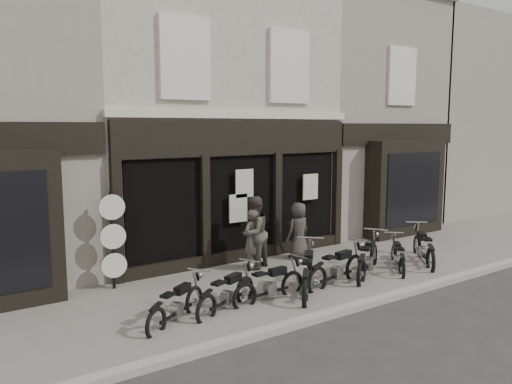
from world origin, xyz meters
TOP-DOWN VIEW (x-y plane):
  - ground_plane at (0.00, 0.00)m, footprint 90.00×90.00m
  - pavement at (0.00, 0.90)m, footprint 30.00×4.20m
  - kerb at (0.00, -1.25)m, footprint 30.00×0.25m
  - central_building at (0.00, 5.95)m, footprint 7.30×6.22m
  - neighbour_right at (6.35, 5.90)m, footprint 5.60×6.73m
  - filler_right at (14.50, 6.00)m, footprint 11.00×6.00m
  - motorcycle_0 at (-3.32, 0.04)m, footprint 1.69×1.19m
  - motorcycle_1 at (-2.21, 0.04)m, footprint 1.82×1.02m
  - motorcycle_2 at (-1.18, -0.01)m, footprint 1.94×0.53m
  - motorcycle_3 at (-0.17, -0.04)m, footprint 1.81×1.87m
  - motorcycle_4 at (0.75, -0.02)m, footprint 2.11×0.71m
  - motorcycle_5 at (1.86, 0.07)m, footprint 2.02×1.46m
  - motorcycle_6 at (2.89, 0.00)m, footprint 1.42×1.55m
  - motorcycle_7 at (3.96, 0.03)m, footprint 1.60×1.83m
  - man_left at (-0.28, 2.07)m, footprint 0.67×0.57m
  - man_centre at (-0.17, 2.09)m, footprint 1.12×1.03m
  - man_right at (1.41, 2.25)m, footprint 0.83×0.60m
  - advert_sign_post at (-3.68, 2.53)m, footprint 0.57×0.37m

SIDE VIEW (x-z plane):
  - ground_plane at x=0.00m, z-range 0.00..0.00m
  - pavement at x=0.00m, z-range 0.00..0.12m
  - kerb at x=0.00m, z-range 0.00..0.13m
  - motorcycle_0 at x=-3.32m, z-range -0.09..0.81m
  - motorcycle_6 at x=2.89m, z-range -0.09..0.81m
  - motorcycle_2 at x=-1.18m, z-range -0.10..0.83m
  - motorcycle_1 at x=-2.21m, z-range -0.10..0.84m
  - motorcycle_4 at x=0.75m, z-range -0.10..0.92m
  - motorcycle_7 at x=3.96m, z-range -0.11..0.94m
  - motorcycle_5 at x=1.86m, z-range -0.11..0.98m
  - motorcycle_3 at x=-0.17m, z-range -0.12..1.01m
  - man_left at x=-0.28m, z-range 0.12..1.68m
  - man_right at x=1.41m, z-range 0.12..1.68m
  - man_centre at x=-0.17m, z-range 0.12..1.99m
  - advert_sign_post at x=-3.68m, z-range -0.03..2.31m
  - neighbour_right at x=6.35m, z-range -0.13..8.21m
  - central_building at x=0.00m, z-range -0.09..8.25m
  - filler_right at x=14.50m, z-range 0.00..8.20m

